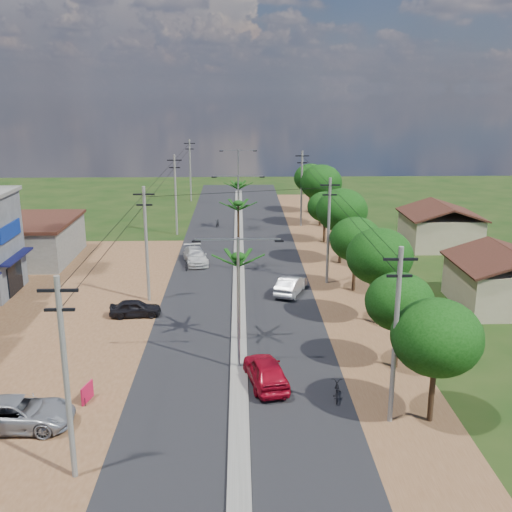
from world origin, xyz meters
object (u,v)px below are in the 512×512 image
Objects in this scene: car_silver_mid at (291,285)px; car_white_far at (196,256)px; moto_rider_east at (337,391)px; car_red_near at (266,372)px; roadside_sign at (87,393)px; car_parked_silver at (18,414)px; car_parked_dark at (135,309)px.

car_white_far is at bearing -25.24° from car_silver_mid.
car_silver_mid is 0.92× the size of car_white_far.
moto_rider_east is at bearing -81.86° from car_white_far.
car_red_near is 4.09m from moto_rider_east.
car_red_near is at bearing 23.60° from roadside_sign.
car_silver_mid is (2.70, 15.31, -0.07)m from car_red_near.
car_parked_silver reaches higher than car_parked_dark.
roadside_sign is at bearing -46.99° from car_parked_silver.
car_silver_mid reaches higher than moto_rider_east.
car_white_far is 2.79× the size of moto_rider_east.
car_parked_dark is (-9.00, 10.65, -0.18)m from car_red_near.
car_red_near is 15.54m from car_silver_mid.
car_parked_silver is (-6.64, -28.31, 0.05)m from car_white_far.
roadside_sign is at bearing 7.94° from moto_rider_east.
car_parked_dark is at bearing 101.70° from roadside_sign.
car_parked_dark is at bearing -115.60° from car_white_far.
roadside_sign is at bearing 76.25° from car_silver_mid.
car_silver_mid is 12.59m from car_parked_dark.
car_silver_mid is 0.82× the size of car_parked_silver.
car_silver_mid is at bearing -73.23° from car_parked_dark.
roadside_sign reaches higher than moto_rider_east.
car_white_far is (-5.58, 24.28, -0.10)m from car_red_near.
car_parked_dark is 17.71m from moto_rider_east.
car_red_near is at bearing -70.50° from car_parked_silver.
car_parked_dark reaches higher than moto_rider_east.
car_white_far reaches higher than roadside_sign.
car_parked_silver is at bearing -114.72° from car_white_far.
car_silver_mid is 1.21× the size of car_parked_dark.
car_parked_dark is 2.11× the size of moto_rider_east.
car_red_near reaches higher than car_parked_silver.
moto_rider_east is at bearing -139.13° from car_parked_dark.
car_white_far is at bearing -19.02° from car_parked_dark.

